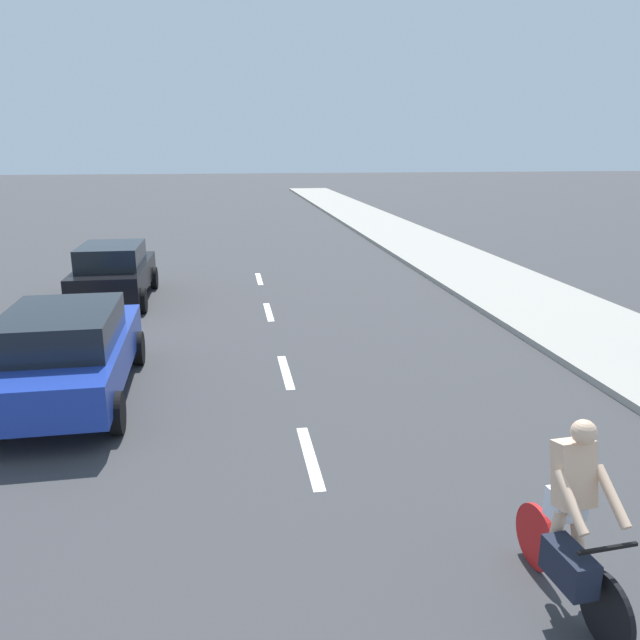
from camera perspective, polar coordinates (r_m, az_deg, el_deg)
The scene contains 9 objects.
ground_plane at distance 19.10m, azimuth -5.49°, elevation 3.31°, with size 160.00×160.00×0.00m, color #38383A.
sidewalk_strip at distance 22.54m, azimuth 12.59°, elevation 5.09°, with size 3.60×80.00×0.14m, color #9E998E.
lane_stripe_2 at distance 8.63m, azimuth -0.93°, elevation -12.44°, with size 0.16×1.80×0.01m, color white.
lane_stripe_3 at distance 11.65m, azimuth -3.17°, elevation -4.78°, with size 0.16×1.80×0.01m, color white.
lane_stripe_4 at distance 15.83m, azimuth -4.75°, elevation 0.75°, with size 0.16×1.80×0.01m, color white.
lane_stripe_5 at distance 19.84m, azimuth -5.62°, elevation 3.78°, with size 0.16×1.80×0.01m, color white.
cyclist at distance 6.20m, azimuth 22.09°, elevation -17.12°, with size 0.65×1.71×1.82m.
parked_car_blue at distance 10.97m, azimuth -22.29°, elevation -2.66°, with size 2.16×4.56×1.57m.
parked_car_black at distance 17.60m, azimuth -18.43°, elevation 4.30°, with size 1.93×4.15×1.57m.
Camera 1 is at (-1.02, 1.36, 4.07)m, focal length 34.82 mm.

